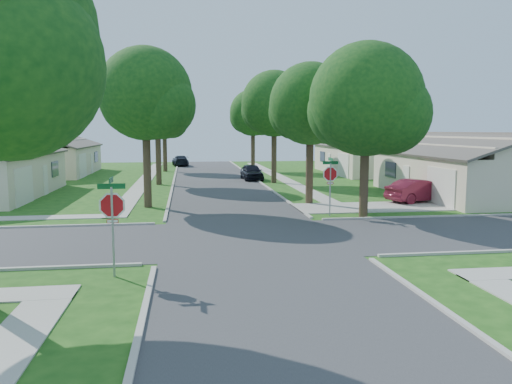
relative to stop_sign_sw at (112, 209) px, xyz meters
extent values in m
plane|color=#1B4813|center=(4.70, 4.70, -2.03)|extent=(100.00, 100.00, 0.00)
cube|color=#333335|center=(4.70, 4.70, -2.03)|extent=(7.00, 100.00, 0.02)
cube|color=#9E9B91|center=(10.80, 30.70, -2.01)|extent=(1.20, 40.00, 0.04)
cube|color=#9E9B91|center=(-1.40, 30.70, -2.01)|extent=(1.20, 40.00, 0.04)
cube|color=#9E9B91|center=(12.60, 11.80, -2.01)|extent=(8.80, 3.60, 0.05)
cube|color=gray|center=(0.00, 0.00, -0.68)|extent=(0.06, 0.06, 2.70)
cylinder|color=white|center=(0.00, 0.00, 0.12)|extent=(1.05, 0.02, 1.05)
cylinder|color=#B60C14|center=(0.00, 0.00, 0.12)|extent=(0.90, 0.03, 0.90)
cube|color=#B60C14|center=(0.00, 0.00, -0.35)|extent=(0.34, 0.03, 0.12)
cube|color=white|center=(0.00, 0.00, -0.35)|extent=(0.30, 0.03, 0.08)
cube|color=#0C5426|center=(0.00, 0.00, 0.69)|extent=(0.80, 0.02, 0.16)
cube|color=#0C5426|center=(0.00, 0.00, 0.87)|extent=(0.02, 0.80, 0.16)
cube|color=gray|center=(9.40, 9.40, -0.68)|extent=(0.06, 0.06, 2.70)
cylinder|color=white|center=(9.40, 9.40, 0.12)|extent=(1.05, 0.02, 1.05)
cylinder|color=#B60C14|center=(9.40, 9.40, 0.12)|extent=(0.90, 0.03, 0.90)
cube|color=#B60C14|center=(9.40, 9.40, -0.35)|extent=(0.34, 0.03, 0.12)
cube|color=white|center=(9.40, 9.40, -0.35)|extent=(0.30, 0.03, 0.08)
cube|color=#0C5426|center=(9.40, 9.40, 0.69)|extent=(0.80, 0.02, 0.16)
cube|color=#0C5426|center=(9.40, 9.40, 0.87)|extent=(0.02, 0.80, 0.16)
cylinder|color=#38281C|center=(9.40, 13.70, -0.05)|extent=(0.44, 0.44, 3.95)
sphere|color=#0F3E13|center=(9.40, 13.70, 3.85)|extent=(4.80, 4.80, 4.80)
sphere|color=#0F3E13|center=(10.24, 13.22, 3.25)|extent=(3.46, 3.46, 3.46)
sphere|color=#0F3E13|center=(8.68, 14.30, 3.37)|extent=(3.26, 3.26, 3.26)
cylinder|color=#38281C|center=(9.40, 25.70, 0.12)|extent=(0.44, 0.44, 4.30)
sphere|color=#0F3E13|center=(9.40, 25.70, 4.48)|extent=(5.40, 5.40, 5.40)
sphere|color=#0F3E13|center=(10.35, 25.16, 3.81)|extent=(3.89, 3.89, 3.89)
sphere|color=#0F3E13|center=(8.59, 26.38, 3.94)|extent=(3.67, 3.67, 3.67)
cylinder|color=#38281C|center=(9.40, 38.70, 0.07)|extent=(0.44, 0.44, 4.20)
sphere|color=#0F3E13|center=(9.40, 38.70, 4.19)|extent=(5.00, 5.00, 5.00)
sphere|color=#0F3E13|center=(10.28, 38.20, 3.57)|extent=(3.60, 3.60, 3.60)
sphere|color=#0F3E13|center=(8.65, 39.33, 3.69)|extent=(3.40, 3.40, 3.40)
cylinder|color=#38281C|center=(0.00, 13.70, 0.09)|extent=(0.44, 0.44, 4.25)
sphere|color=#0F3E13|center=(0.00, 13.70, 4.34)|extent=(5.20, 5.20, 5.20)
sphere|color=#0F3E13|center=(0.91, 13.18, 3.69)|extent=(3.74, 3.74, 3.74)
sphere|color=#0F3E13|center=(-0.78, 14.35, 3.82)|extent=(3.54, 3.54, 3.54)
cylinder|color=#38281C|center=(0.00, 25.70, 0.19)|extent=(0.44, 0.44, 4.44)
sphere|color=#0F3E13|center=(0.00, 25.70, 4.73)|extent=(5.60, 5.60, 5.60)
sphere|color=#0F3E13|center=(0.98, 25.14, 4.03)|extent=(4.03, 4.03, 4.03)
sphere|color=#0F3E13|center=(-0.84, 26.40, 4.17)|extent=(3.81, 3.81, 3.81)
cylinder|color=#38281C|center=(0.00, 38.70, -0.08)|extent=(0.44, 0.44, 3.90)
sphere|color=#0F3E13|center=(0.00, 38.70, 3.70)|extent=(4.60, 4.60, 4.60)
sphere|color=#0F3E13|center=(0.80, 38.24, 3.13)|extent=(3.31, 3.31, 3.31)
sphere|color=#0F3E13|center=(-0.69, 39.28, 3.24)|extent=(3.13, 3.13, 3.13)
sphere|color=#0F3E13|center=(-1.75, -2.90, 3.77)|extent=(4.32, 4.32, 4.32)
cylinder|color=#38281C|center=(11.00, 8.90, -0.26)|extent=(0.44, 0.44, 3.54)
sphere|color=#0F3E13|center=(11.00, 8.90, 3.83)|extent=(5.60, 5.60, 5.60)
sphere|color=#0F3E13|center=(11.98, 8.34, 3.13)|extent=(4.03, 4.03, 4.03)
sphere|color=#0F3E13|center=(10.16, 9.60, 3.27)|extent=(3.81, 3.81, 3.81)
cube|color=beige|center=(20.70, 15.70, -0.63)|extent=(8.00, 13.00, 2.80)
cube|color=#48423D|center=(22.70, 15.70, 1.42)|extent=(4.42, 13.60, 1.56)
cube|color=#48423D|center=(18.70, 15.70, 1.42)|extent=(4.42, 13.60, 1.56)
cube|color=silver|center=(16.67, 11.80, -0.93)|extent=(0.06, 3.20, 2.20)
cube|color=silver|center=(16.67, 16.35, -1.03)|extent=(0.06, 0.90, 2.00)
cube|color=#1E2633|center=(16.67, 18.95, -0.48)|extent=(0.06, 1.80, 1.10)
cube|color=beige|center=(20.70, 33.70, -0.63)|extent=(8.00, 13.00, 2.80)
cube|color=#48423D|center=(22.70, 33.70, 1.42)|extent=(4.42, 13.60, 1.56)
cube|color=#48423D|center=(18.70, 33.70, 1.42)|extent=(4.42, 13.60, 1.56)
cube|color=silver|center=(16.67, 29.80, -0.93)|extent=(0.06, 3.20, 2.20)
cube|color=silver|center=(16.67, 34.35, -1.03)|extent=(0.06, 0.90, 2.00)
cube|color=#1E2633|center=(16.67, 36.95, -0.48)|extent=(0.06, 1.80, 1.10)
cube|color=#48423D|center=(-9.30, 19.70, 1.42)|extent=(4.42, 13.60, 1.56)
cube|color=silver|center=(-7.27, 15.80, -0.93)|extent=(0.06, 3.20, 2.20)
cube|color=silver|center=(-7.27, 20.35, -1.03)|extent=(0.06, 0.90, 2.00)
cube|color=#1E2633|center=(-7.27, 22.95, -0.48)|extent=(0.06, 1.80, 1.10)
cube|color=beige|center=(-11.30, 36.70, -0.63)|extent=(8.00, 13.00, 2.80)
cube|color=#48423D|center=(-9.30, 36.70, 1.42)|extent=(4.42, 13.60, 1.56)
cube|color=#48423D|center=(-13.30, 36.70, 1.42)|extent=(4.42, 13.60, 1.56)
cube|color=silver|center=(-7.27, 32.80, -0.93)|extent=(0.06, 3.20, 2.20)
cube|color=silver|center=(-7.27, 37.35, -1.03)|extent=(0.06, 0.90, 2.00)
cube|color=#1E2633|center=(-7.27, 39.95, -0.48)|extent=(0.06, 1.80, 1.10)
imported|color=maroon|center=(16.20, 13.40, -1.33)|extent=(4.52, 2.69, 1.41)
imported|color=black|center=(7.90, 28.49, -1.33)|extent=(1.80, 4.16, 1.40)
imported|color=black|center=(1.50, 46.90, -1.39)|extent=(2.21, 4.54, 1.27)
camera|label=1|loc=(2.17, -14.93, 2.32)|focal=35.00mm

